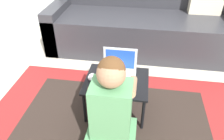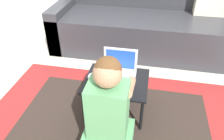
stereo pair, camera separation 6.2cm
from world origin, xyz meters
The scene contains 7 objects.
ground_plane centered at (0.00, 0.00, 0.00)m, with size 16.00×16.00×0.00m, color beige.
area_rug centered at (0.09, -0.15, 0.00)m, with size 2.12×1.46×0.01m.
couch centered at (0.25, 1.24, 0.28)m, with size 2.20×0.82×0.80m.
laptop_desk centered at (0.09, 0.05, 0.28)m, with size 0.50×0.41×0.32m.
laptop centered at (0.10, 0.10, 0.35)m, with size 0.27×0.21×0.22m.
computer_mouse centered at (-0.11, 0.05, 0.33)m, with size 0.06×0.09×0.03m.
person_seated centered at (0.11, -0.35, 0.33)m, with size 0.33×0.41×0.77m.
Camera 1 is at (0.26, -1.30, 1.36)m, focal length 35.00 mm.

